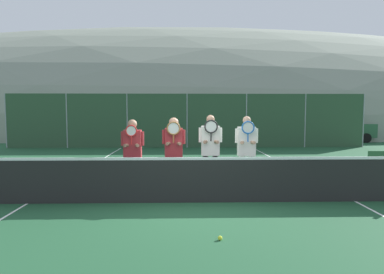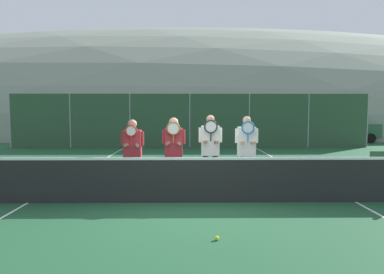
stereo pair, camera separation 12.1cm
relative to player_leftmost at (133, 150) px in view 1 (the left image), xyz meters
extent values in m
plane|color=#1E4C2D|center=(1.41, -0.84, -1.04)|extent=(120.00, 120.00, 0.00)
ellipsoid|color=gray|center=(1.41, 50.36, -1.04)|extent=(136.18, 75.66, 26.48)
cube|color=tan|center=(-0.19, 17.94, 0.77)|extent=(18.81, 5.00, 3.62)
cube|color=#3D4247|center=(-0.19, 17.94, 2.75)|extent=(19.31, 5.50, 0.36)
cylinder|color=gray|center=(-8.25, 10.41, 0.41)|extent=(0.06, 0.06, 2.91)
cylinder|color=gray|center=(-5.03, 10.41, 0.41)|extent=(0.06, 0.06, 2.91)
cylinder|color=gray|center=(-1.81, 10.41, 0.41)|extent=(0.06, 0.06, 2.91)
cylinder|color=gray|center=(1.41, 10.41, 0.41)|extent=(0.06, 0.06, 2.91)
cylinder|color=gray|center=(4.63, 10.41, 0.41)|extent=(0.06, 0.06, 2.91)
cylinder|color=gray|center=(7.85, 10.41, 0.41)|extent=(0.06, 0.06, 2.91)
cylinder|color=gray|center=(11.07, 10.41, 0.41)|extent=(0.06, 0.06, 2.91)
cube|color=#2D4C33|center=(1.41, 10.41, 0.41)|extent=(19.33, 0.02, 2.91)
cube|color=black|center=(1.41, -0.84, -0.58)|extent=(9.31, 0.02, 0.93)
cube|color=white|center=(1.41, -0.84, -0.09)|extent=(9.31, 0.03, 0.06)
cube|color=white|center=(-2.12, 2.16, -1.04)|extent=(0.05, 16.00, 0.01)
cube|color=white|center=(4.94, 2.16, -1.04)|extent=(0.05, 16.00, 0.01)
cylinder|color=#232838|center=(-0.11, 0.01, -0.62)|extent=(0.13, 0.13, 0.85)
cylinder|color=#232838|center=(0.11, 0.01, -0.62)|extent=(0.13, 0.13, 0.85)
cube|color=maroon|center=(0.00, 0.01, 0.14)|extent=(0.41, 0.22, 0.67)
sphere|color=#997056|center=(0.00, 0.01, 0.62)|extent=(0.22, 0.22, 0.22)
cylinder|color=maroon|center=(-0.23, 0.01, 0.27)|extent=(0.08, 0.08, 0.33)
cylinder|color=maroon|center=(0.23, 0.01, 0.27)|extent=(0.08, 0.08, 0.33)
cylinder|color=#997056|center=(-0.10, -0.08, 0.13)|extent=(0.16, 0.27, 0.08)
cylinder|color=#997056|center=(0.10, -0.08, 0.13)|extent=(0.16, 0.27, 0.08)
cylinder|color=red|center=(0.00, -0.17, 0.25)|extent=(0.03, 0.03, 0.20)
torus|color=red|center=(0.00, -0.17, 0.47)|extent=(0.27, 0.03, 0.27)
cylinder|color=silver|center=(0.00, -0.17, 0.47)|extent=(0.22, 0.00, 0.22)
cylinder|color=#232838|center=(0.85, 0.13, -0.61)|extent=(0.13, 0.13, 0.87)
cylinder|color=#232838|center=(1.08, 0.13, -0.61)|extent=(0.13, 0.13, 0.87)
cube|color=maroon|center=(0.97, 0.13, 0.17)|extent=(0.42, 0.22, 0.69)
sphere|color=#997056|center=(0.97, 0.13, 0.65)|extent=(0.23, 0.23, 0.23)
cylinder|color=maroon|center=(0.73, 0.13, 0.30)|extent=(0.08, 0.08, 0.34)
cylinder|color=maroon|center=(1.21, 0.13, 0.30)|extent=(0.08, 0.08, 0.34)
cylinder|color=#997056|center=(0.86, 0.04, 0.16)|extent=(0.16, 0.27, 0.08)
cylinder|color=#997056|center=(1.07, 0.04, 0.16)|extent=(0.16, 0.27, 0.08)
cylinder|color=#936033|center=(0.97, -0.05, 0.28)|extent=(0.03, 0.03, 0.20)
torus|color=#936033|center=(0.97, -0.05, 0.52)|extent=(0.32, 0.03, 0.32)
cylinder|color=silver|center=(0.97, -0.05, 0.52)|extent=(0.27, 0.00, 0.27)
cylinder|color=black|center=(1.73, 0.12, -0.59)|extent=(0.13, 0.13, 0.90)
cylinder|color=black|center=(1.97, 0.12, -0.59)|extent=(0.13, 0.13, 0.90)
cube|color=white|center=(1.85, 0.12, 0.21)|extent=(0.43, 0.22, 0.71)
sphere|color=#997056|center=(1.85, 0.12, 0.73)|extent=(0.19, 0.19, 0.19)
cylinder|color=white|center=(1.61, 0.12, 0.35)|extent=(0.08, 0.08, 0.35)
cylinder|color=white|center=(2.09, 0.12, 0.35)|extent=(0.08, 0.08, 0.35)
cylinder|color=#997056|center=(1.74, 0.03, 0.19)|extent=(0.16, 0.27, 0.08)
cylinder|color=#997056|center=(1.96, 0.03, 0.19)|extent=(0.16, 0.27, 0.08)
cylinder|color=black|center=(1.85, -0.06, 0.31)|extent=(0.03, 0.03, 0.20)
torus|color=black|center=(1.85, -0.06, 0.56)|extent=(0.32, 0.03, 0.32)
cylinder|color=silver|center=(1.85, -0.06, 0.56)|extent=(0.27, 0.00, 0.27)
cylinder|color=white|center=(2.61, 0.13, -0.60)|extent=(0.13, 0.13, 0.88)
cylinder|color=white|center=(2.84, 0.13, -0.60)|extent=(0.13, 0.13, 0.88)
cube|color=white|center=(2.73, 0.13, 0.19)|extent=(0.42, 0.22, 0.70)
sphere|color=tan|center=(2.73, 0.13, 0.70)|extent=(0.19, 0.19, 0.19)
cylinder|color=white|center=(2.49, 0.13, 0.33)|extent=(0.08, 0.08, 0.34)
cylinder|color=white|center=(2.96, 0.13, 0.33)|extent=(0.08, 0.08, 0.34)
cylinder|color=tan|center=(2.62, 0.04, 0.18)|extent=(0.16, 0.27, 0.08)
cylinder|color=tan|center=(2.83, 0.04, 0.18)|extent=(0.16, 0.27, 0.08)
cylinder|color=#1E5BAD|center=(2.73, -0.05, 0.30)|extent=(0.03, 0.03, 0.20)
torus|color=#1E5BAD|center=(2.73, -0.05, 0.54)|extent=(0.31, 0.03, 0.31)
cylinder|color=silver|center=(2.73, -0.05, 0.54)|extent=(0.26, 0.00, 0.26)
cube|color=maroon|center=(-4.05, 13.64, -0.36)|extent=(4.17, 1.78, 0.77)
cube|color=#2D3842|center=(-4.05, 13.64, 0.35)|extent=(2.30, 1.64, 0.63)
cylinder|color=black|center=(-2.70, 12.73, -0.74)|extent=(0.60, 0.16, 0.60)
cylinder|color=black|center=(-2.70, 14.55, -0.74)|extent=(0.60, 0.16, 0.60)
cylinder|color=black|center=(-5.41, 12.73, -0.74)|extent=(0.60, 0.16, 0.60)
cylinder|color=black|center=(-5.41, 14.55, -0.74)|extent=(0.60, 0.16, 0.60)
cube|color=#285638|center=(0.96, 13.46, -0.31)|extent=(4.23, 1.81, 0.86)
cube|color=#2D3842|center=(0.96, 13.46, 0.47)|extent=(2.33, 1.67, 0.70)
cylinder|color=black|center=(2.33, 12.54, -0.74)|extent=(0.60, 0.16, 0.60)
cylinder|color=black|center=(2.33, 14.39, -0.74)|extent=(0.60, 0.16, 0.60)
cylinder|color=black|center=(-0.42, 12.54, -0.74)|extent=(0.60, 0.16, 0.60)
cylinder|color=black|center=(-0.42, 14.39, -0.74)|extent=(0.60, 0.16, 0.60)
cube|color=#285638|center=(6.13, 13.74, -0.30)|extent=(4.50, 1.84, 0.88)
cube|color=#2D3842|center=(6.13, 13.74, 0.49)|extent=(2.48, 1.69, 0.72)
cylinder|color=black|center=(7.60, 12.80, -0.74)|extent=(0.60, 0.16, 0.60)
cylinder|color=black|center=(7.60, 14.68, -0.74)|extent=(0.60, 0.16, 0.60)
cylinder|color=black|center=(4.67, 12.80, -0.74)|extent=(0.60, 0.16, 0.60)
cylinder|color=black|center=(4.67, 14.68, -0.74)|extent=(0.60, 0.16, 0.60)
cube|color=#285638|center=(11.25, 13.73, -0.31)|extent=(4.12, 1.77, 0.86)
cube|color=#2D3842|center=(11.25, 13.73, 0.47)|extent=(2.26, 1.63, 0.70)
cylinder|color=black|center=(12.59, 12.83, -0.74)|extent=(0.60, 0.16, 0.60)
cylinder|color=black|center=(12.59, 14.63, -0.74)|extent=(0.60, 0.16, 0.60)
cylinder|color=black|center=(9.91, 12.83, -0.74)|extent=(0.60, 0.16, 0.60)
cylinder|color=black|center=(9.91, 14.63, -0.74)|extent=(0.60, 0.16, 0.60)
cube|color=#333338|center=(6.48, 1.20, -0.84)|extent=(0.06, 0.32, 0.40)
sphere|color=#CCDB33|center=(1.75, -3.00, -1.01)|extent=(0.07, 0.07, 0.07)
camera|label=1|loc=(1.19, -8.06, 0.92)|focal=32.00mm
camera|label=2|loc=(1.31, -8.06, 0.92)|focal=32.00mm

